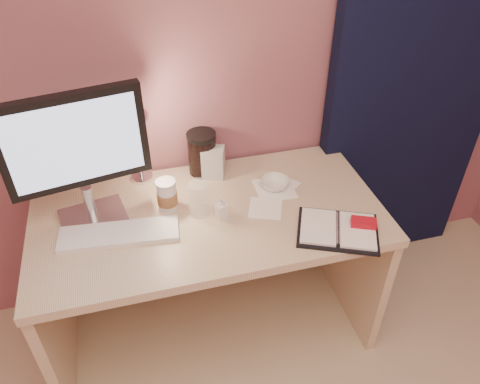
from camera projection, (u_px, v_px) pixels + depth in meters
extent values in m
plane|color=#9D5B5F|center=(184.00, 53.00, 1.84)|extent=(3.50, 0.00, 3.50)
cube|color=black|center=(419.00, 68.00, 2.10)|extent=(0.85, 0.08, 2.20)
cube|color=beige|center=(209.00, 217.00, 1.89)|extent=(1.40, 0.70, 0.04)
cube|color=beige|center=(55.00, 309.00, 1.98)|extent=(0.04, 0.66, 0.69)
cube|color=beige|center=(350.00, 250.00, 2.25)|extent=(0.04, 0.66, 0.69)
cube|color=beige|center=(198.00, 222.00, 2.33)|extent=(1.32, 0.03, 0.55)
cube|color=silver|center=(93.00, 216.00, 1.85)|extent=(0.28, 0.22, 0.02)
cylinder|color=silver|center=(89.00, 201.00, 1.80)|extent=(0.04, 0.04, 0.13)
cube|color=black|center=(74.00, 140.00, 1.63)|extent=(0.51, 0.13, 0.36)
cube|color=#A2B7DC|center=(72.00, 145.00, 1.61)|extent=(0.44, 0.08, 0.30)
cube|color=white|center=(119.00, 234.00, 1.77)|extent=(0.46, 0.18, 0.02)
cube|color=black|center=(338.00, 230.00, 1.79)|extent=(0.37, 0.33, 0.01)
cube|color=white|center=(318.00, 226.00, 1.79)|extent=(0.20, 0.24, 0.01)
cube|color=white|center=(358.00, 231.00, 1.77)|extent=(0.20, 0.24, 0.01)
cube|color=red|center=(364.00, 223.00, 1.78)|extent=(0.11, 0.08, 0.03)
cube|color=white|center=(275.00, 189.00, 2.00)|extent=(0.17, 0.17, 0.00)
cube|color=white|center=(265.00, 208.00, 1.90)|extent=(0.17, 0.17, 0.00)
cube|color=white|center=(278.00, 185.00, 2.02)|extent=(0.20, 0.20, 0.00)
cylinder|color=silver|center=(167.00, 196.00, 1.87)|extent=(0.07, 0.07, 0.12)
cylinder|color=brown|center=(167.00, 198.00, 1.87)|extent=(0.08, 0.08, 0.05)
cylinder|color=silver|center=(165.00, 183.00, 1.83)|extent=(0.08, 0.08, 0.01)
cylinder|color=white|center=(200.00, 198.00, 1.83)|extent=(0.08, 0.08, 0.15)
imported|color=white|center=(275.00, 184.00, 2.00)|extent=(0.15, 0.15, 0.04)
imported|color=silver|center=(222.00, 207.00, 1.83)|extent=(0.05, 0.05, 0.10)
cylinder|color=black|center=(202.00, 155.00, 2.05)|extent=(0.12, 0.12, 0.18)
cube|color=silver|center=(213.00, 162.00, 2.03)|extent=(0.12, 0.10, 0.14)
cylinder|color=silver|center=(142.00, 177.00, 2.05)|extent=(0.10, 0.10, 0.02)
cylinder|color=silver|center=(136.00, 140.00, 1.94)|extent=(0.01, 0.01, 0.36)
cone|color=silver|center=(125.00, 123.00, 1.69)|extent=(0.09, 0.08, 0.07)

